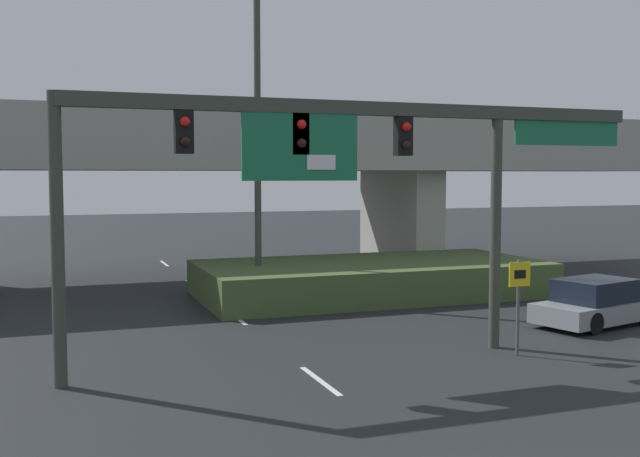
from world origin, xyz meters
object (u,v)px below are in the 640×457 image
Objects in this scene: parked_sedan_near_right at (597,304)px; speed_limit_sign at (519,293)px; highway_light_pole_near at (257,71)px; signal_gantry at (347,153)px.

speed_limit_sign is at bearing -165.96° from parked_sedan_near_right.
highway_light_pole_near is 13.65m from parked_sedan_near_right.
signal_gantry is at bearing 167.36° from speed_limit_sign.
signal_gantry is at bearing 175.33° from parked_sedan_near_right.
speed_limit_sign is 0.52× the size of parked_sedan_near_right.
parked_sedan_near_right is at bearing 9.58° from signal_gantry.
speed_limit_sign is at bearing -12.64° from signal_gantry.
signal_gantry is 9.83m from highway_light_pole_near.
signal_gantry is 6.12× the size of speed_limit_sign.
highway_light_pole_near is 3.39× the size of parked_sedan_near_right.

